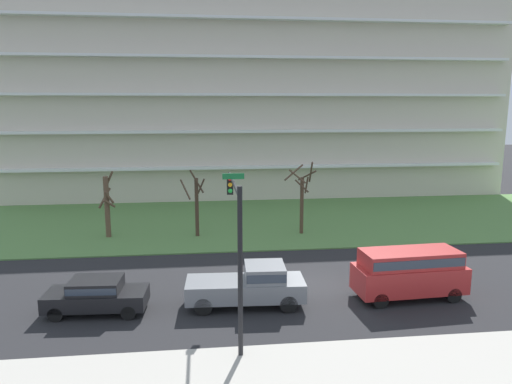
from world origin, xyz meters
name	(u,v)px	position (x,y,z in m)	size (l,w,h in m)	color
ground	(312,286)	(0.00, 0.00, 0.00)	(160.00, 160.00, 0.00)	#232326
sidewalk_curb_near	(365,370)	(0.00, -8.00, 0.07)	(80.00, 4.00, 0.15)	#ADA89E
grass_lawn_strip	(272,220)	(0.00, 14.00, 0.04)	(80.00, 16.00, 0.08)	#547F42
apartment_building	(253,96)	(0.00, 28.20, 10.04)	(49.67, 13.35, 20.08)	beige
tree_far_left	(107,205)	(-12.02, 10.36, 2.34)	(1.28, 1.29, 4.67)	brown
tree_left	(196,203)	(-5.93, 9.86, 2.40)	(1.76, 1.74, 4.83)	#423023
tree_center	(302,197)	(1.51, 9.77, 2.73)	(2.29, 2.24, 5.28)	#4C3828
van_red_near_left	(409,270)	(4.24, -2.00, 1.40)	(5.31, 2.30, 2.36)	#B22828
sedan_black_center_left	(96,294)	(-10.25, -2.00, 0.87)	(4.50, 2.05, 1.57)	black
pickup_gray_center_right	(250,284)	(-3.38, -2.01, 1.02)	(5.49, 2.25, 1.95)	slate
traffic_signal_mast	(236,227)	(-4.21, -4.55, 4.42)	(0.90, 6.04, 6.40)	black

